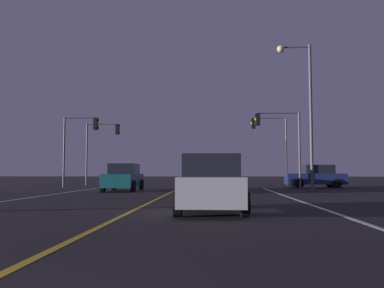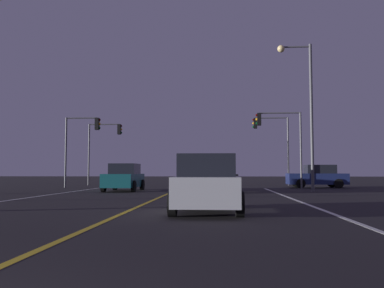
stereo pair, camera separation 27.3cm
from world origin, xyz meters
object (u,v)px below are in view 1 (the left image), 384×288
object	(u,v)px
car_lead_same_lane	(212,184)
traffic_light_near_left	(81,135)
car_ahead_far	(221,178)
traffic_light_near_right	(278,132)
car_oncoming	(123,178)
traffic_light_far_left	(103,139)
car_crossing_side	(316,177)
traffic_light_far_right	(270,135)
street_lamp_right_far	(304,99)

from	to	relation	value
car_lead_same_lane	traffic_light_near_left	distance (m)	20.64
car_ahead_far	traffic_light_near_right	xyz separation A→B (m)	(4.25, 5.91, 3.28)
car_oncoming	traffic_light_far_left	size ratio (longest dim) A/B	0.79
traffic_light_far_left	traffic_light_near_left	bearing A→B (deg)	-91.66
car_crossing_side	traffic_light_near_right	bearing A→B (deg)	21.79
car_ahead_far	car_oncoming	distance (m)	6.14
car_lead_same_lane	traffic_light_near_right	size ratio (longest dim) A/B	0.78
car_ahead_far	car_crossing_side	bearing A→B (deg)	-45.44
traffic_light_near_left	traffic_light_far_right	distance (m)	15.74
car_crossing_side	car_lead_same_lane	world-z (taller)	same
car_lead_same_lane	traffic_light_far_left	bearing A→B (deg)	22.58
car_ahead_far	traffic_light_far_left	world-z (taller)	traffic_light_far_left
car_lead_same_lane	traffic_light_near_left	bearing A→B (deg)	28.93
traffic_light_near_right	street_lamp_right_far	xyz separation A→B (m)	(0.70, -5.50, 1.42)
traffic_light_far_right	street_lamp_right_far	world-z (taller)	street_lamp_right_far
car_crossing_side	traffic_light_far_right	bearing A→B (deg)	-57.03
car_oncoming	traffic_light_far_left	xyz separation A→B (m)	(-4.16, 10.29, 3.20)
car_ahead_far	traffic_light_near_right	size ratio (longest dim) A/B	0.78
car_ahead_far	car_oncoming	xyz separation A→B (m)	(-6.04, 1.12, 0.00)
traffic_light_near_right	traffic_light_far_left	xyz separation A→B (m)	(-14.44, 5.50, -0.08)
traffic_light_near_right	traffic_light_near_left	size ratio (longest dim) A/B	1.05
car_crossing_side	traffic_light_near_right	xyz separation A→B (m)	(-2.95, -1.18, 3.28)
car_lead_same_lane	traffic_light_far_left	size ratio (longest dim) A/B	0.79
car_oncoming	traffic_light_far_left	bearing A→B (deg)	-158.01
car_crossing_side	traffic_light_near_left	bearing A→B (deg)	3.84
car_oncoming	car_ahead_far	bearing A→B (deg)	79.49
street_lamp_right_far	traffic_light_near_left	bearing A→B (deg)	-19.79
traffic_light_near_right	street_lamp_right_far	world-z (taller)	street_lamp_right_far
car_lead_same_lane	street_lamp_right_far	bearing A→B (deg)	-23.72
car_ahead_far	car_lead_same_lane	bearing A→B (deg)	177.70
car_crossing_side	car_oncoming	xyz separation A→B (m)	(-13.23, -5.97, 0.00)
car_ahead_far	traffic_light_near_left	size ratio (longest dim) A/B	0.82
traffic_light_near_left	traffic_light_far_left	size ratio (longest dim) A/B	0.97
traffic_light_near_left	car_lead_same_lane	bearing A→B (deg)	-61.07
traffic_light_near_right	street_lamp_right_far	size ratio (longest dim) A/B	0.62
traffic_light_far_right	street_lamp_right_far	size ratio (longest dim) A/B	0.66
car_lead_same_lane	traffic_light_near_right	xyz separation A→B (m)	(4.73, 17.86, 3.28)
traffic_light_far_left	street_lamp_right_far	size ratio (longest dim) A/B	0.61
car_crossing_side	traffic_light_far_left	world-z (taller)	traffic_light_far_left
car_crossing_side	car_oncoming	world-z (taller)	same
traffic_light_near_right	traffic_light_near_left	world-z (taller)	traffic_light_near_right
car_crossing_side	car_lead_same_lane	size ratio (longest dim) A/B	1.00
traffic_light_near_left	street_lamp_right_far	distance (m)	16.34
traffic_light_far_right	street_lamp_right_far	xyz separation A→B (m)	(0.55, -11.00, 1.20)
car_ahead_far	street_lamp_right_far	size ratio (longest dim) A/B	0.49
car_oncoming	street_lamp_right_far	bearing A→B (deg)	86.28
car_oncoming	traffic_light_far_left	world-z (taller)	traffic_light_far_left
street_lamp_right_far	car_crossing_side	bearing A→B (deg)	-108.60
traffic_light_far_left	street_lamp_right_far	xyz separation A→B (m)	(15.14, -11.00, 1.50)
car_lead_same_lane	car_oncoming	xyz separation A→B (m)	(-5.56, 13.07, 0.00)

